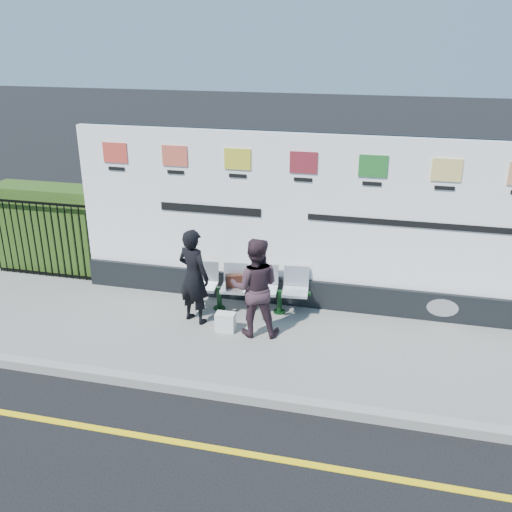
{
  "coord_description": "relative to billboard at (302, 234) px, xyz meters",
  "views": [
    {
      "loc": [
        1.9,
        -5.19,
        4.67
      ],
      "look_at": [
        -0.13,
        3.11,
        1.25
      ],
      "focal_mm": 40.0,
      "sensor_mm": 36.0,
      "label": 1
    }
  ],
  "objects": [
    {
      "name": "bench",
      "position": [
        -0.81,
        -0.49,
        -1.08
      ],
      "size": [
        2.05,
        0.74,
        0.43
      ],
      "primitive_type": null,
      "rotation": [
        0.0,
        0.0,
        0.1
      ],
      "color": "silver",
      "rests_on": "pavement"
    },
    {
      "name": "hedge",
      "position": [
        -5.08,
        0.45,
        -0.45
      ],
      "size": [
        2.35,
        0.7,
        1.7
      ],
      "primitive_type": "cube",
      "color": "#2C4B16",
      "rests_on": "pavement"
    },
    {
      "name": "woman_left",
      "position": [
        -1.59,
        -1.05,
        -0.49
      ],
      "size": [
        0.69,
        0.57,
        1.61
      ],
      "primitive_type": "imported",
      "rotation": [
        0.0,
        0.0,
        2.77
      ],
      "color": "black",
      "rests_on": "pavement"
    },
    {
      "name": "pavement",
      "position": [
        -0.5,
        -1.35,
        -1.36
      ],
      "size": [
        14.0,
        3.0,
        0.12
      ],
      "primitive_type": "cube",
      "color": "gray",
      "rests_on": "ground"
    },
    {
      "name": "railing",
      "position": [
        -5.08,
        -0.0,
        -0.53
      ],
      "size": [
        2.05,
        0.06,
        1.54
      ],
      "primitive_type": null,
      "color": "black",
      "rests_on": "pavement"
    },
    {
      "name": "billboard",
      "position": [
        0.0,
        0.0,
        0.0
      ],
      "size": [
        8.0,
        0.3,
        3.0
      ],
      "color": "black",
      "rests_on": "pavement"
    },
    {
      "name": "carrier_bag_white",
      "position": [
        -1.0,
        -1.27,
        -1.14
      ],
      "size": [
        0.31,
        0.19,
        0.31
      ],
      "primitive_type": "cube",
      "color": "silver",
      "rests_on": "pavement"
    },
    {
      "name": "ground",
      "position": [
        -0.5,
        -3.85,
        -1.42
      ],
      "size": [
        80.0,
        80.0,
        0.0
      ],
      "primitive_type": "plane",
      "color": "black"
    },
    {
      "name": "kerb",
      "position": [
        -0.5,
        -2.85,
        -1.35
      ],
      "size": [
        14.0,
        0.18,
        0.14
      ],
      "primitive_type": "cube",
      "color": "gray",
      "rests_on": "ground"
    },
    {
      "name": "handbag_brown",
      "position": [
        -1.07,
        -0.52,
        -0.76
      ],
      "size": [
        0.31,
        0.21,
        0.23
      ],
      "primitive_type": "cube",
      "rotation": [
        0.0,
        0.0,
        0.34
      ],
      "color": "#32160E",
      "rests_on": "bench"
    },
    {
      "name": "yellow_line",
      "position": [
        -0.5,
        -3.85,
        -1.42
      ],
      "size": [
        14.0,
        0.1,
        0.01
      ],
      "primitive_type": "cube",
      "color": "yellow",
      "rests_on": "ground"
    },
    {
      "name": "woman_right",
      "position": [
        -0.52,
        -1.23,
        -0.49
      ],
      "size": [
        0.88,
        0.73,
        1.61
      ],
      "primitive_type": "imported",
      "rotation": [
        0.0,
        0.0,
        3.31
      ],
      "color": "#37232C",
      "rests_on": "pavement"
    }
  ]
}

